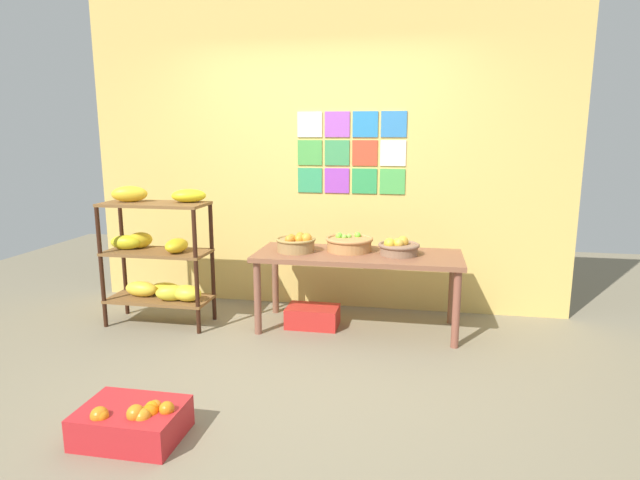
% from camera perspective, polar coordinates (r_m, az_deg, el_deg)
% --- Properties ---
extents(ground, '(9.07, 9.07, 0.00)m').
position_cam_1_polar(ground, '(3.79, -4.09, -14.16)').
color(ground, '#7E735B').
extents(back_wall_with_art, '(4.53, 0.07, 2.98)m').
position_cam_1_polar(back_wall_with_art, '(4.96, 0.34, 9.66)').
color(back_wall_with_art, '#DFBA5E').
rests_on(back_wall_with_art, ground).
extents(banana_shelf_unit, '(0.89, 0.41, 1.21)m').
position_cam_1_polar(banana_shelf_unit, '(4.74, -17.11, -1.50)').
color(banana_shelf_unit, '#32180E').
rests_on(banana_shelf_unit, ground).
extents(display_table, '(1.71, 0.67, 0.66)m').
position_cam_1_polar(display_table, '(4.42, 4.13, -2.40)').
color(display_table, brown).
rests_on(display_table, ground).
extents(fruit_basket_left, '(0.34, 0.34, 0.17)m').
position_cam_1_polar(fruit_basket_left, '(4.45, -2.59, -0.35)').
color(fruit_basket_left, '#9E7A48').
rests_on(fruit_basket_left, display_table).
extents(fruit_basket_back_right, '(0.34, 0.34, 0.15)m').
position_cam_1_polar(fruit_basket_back_right, '(4.39, 8.50, -0.80)').
color(fruit_basket_back_right, '#87654B').
rests_on(fruit_basket_back_right, display_table).
extents(fruit_basket_centre, '(0.41, 0.41, 0.14)m').
position_cam_1_polar(fruit_basket_centre, '(4.49, 3.17, -0.35)').
color(fruit_basket_centre, '#B67E47').
rests_on(fruit_basket_centre, display_table).
extents(produce_crate_under_table, '(0.44, 0.29, 0.17)m').
position_cam_1_polar(produce_crate_under_table, '(4.60, -0.80, -8.28)').
color(produce_crate_under_table, red).
rests_on(produce_crate_under_table, ground).
extents(orange_crate_foreground, '(0.55, 0.40, 0.24)m').
position_cam_1_polar(orange_crate_foreground, '(3.19, -19.67, -18.04)').
color(orange_crate_foreground, red).
rests_on(orange_crate_foreground, ground).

